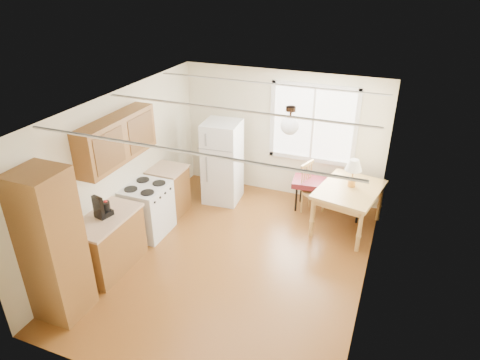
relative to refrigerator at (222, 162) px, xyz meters
The scene contains 11 objects.
room_shell 2.05m from the refrigerator, 61.60° to the right, with size 4.60×5.60×2.62m.
kitchen_run 2.51m from the refrigerator, 107.73° to the right, with size 0.65×3.40×2.20m.
window_unit 1.86m from the refrigerator, 24.78° to the left, with size 1.64×0.05×1.51m.
pendant_light 2.57m from the refrigerator, 39.44° to the right, with size 0.26×0.26×0.40m.
refrigerator is the anchor object (origin of this frame).
bench 2.08m from the refrigerator, ahead, with size 1.41×0.65×0.63m.
dining_table 2.46m from the refrigerator, ahead, with size 1.19×1.44×0.80m.
chair 1.72m from the refrigerator, ahead, with size 0.47×0.46×0.97m.
table_lamp 2.49m from the refrigerator, ahead, with size 0.29×0.29×0.50m.
coffee_maker 2.72m from the refrigerator, 106.52° to the right, with size 0.23×0.28×0.37m.
kettle 2.63m from the refrigerator, 107.13° to the right, with size 0.12×0.12×0.23m.
Camera 1 is at (2.13, -5.08, 4.23)m, focal length 32.00 mm.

